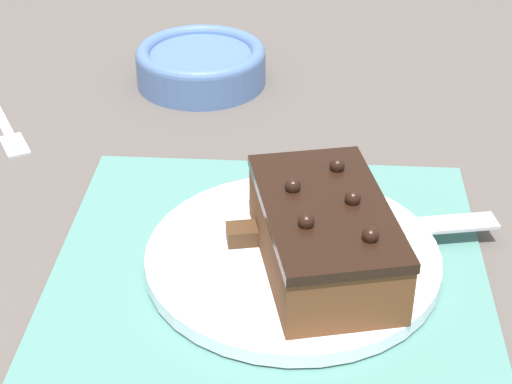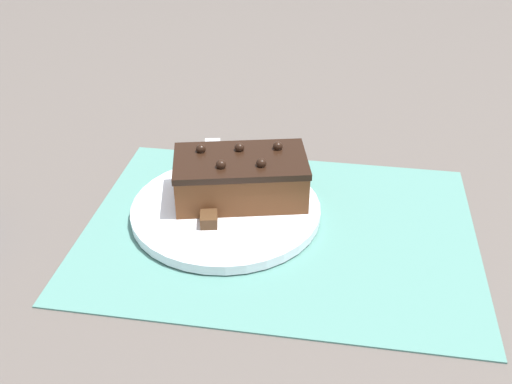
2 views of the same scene
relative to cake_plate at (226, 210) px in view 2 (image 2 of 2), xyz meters
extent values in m
plane|color=#544C47|center=(0.07, -0.02, -0.01)|extent=(3.00, 3.00, 0.00)
cube|color=slate|center=(0.07, -0.02, -0.01)|extent=(0.46, 0.34, 0.00)
cylinder|color=white|center=(0.00, 0.00, 0.00)|extent=(0.23, 0.23, 0.01)
cube|color=brown|center=(0.01, 0.02, 0.03)|extent=(0.17, 0.12, 0.05)
cube|color=black|center=(0.01, 0.02, 0.06)|extent=(0.18, 0.12, 0.01)
sphere|color=black|center=(-0.04, 0.03, 0.06)|extent=(0.01, 0.01, 0.01)
sphere|color=black|center=(0.00, 0.00, 0.06)|extent=(0.01, 0.01, 0.01)
sphere|color=black|center=(0.01, 0.04, 0.06)|extent=(0.01, 0.01, 0.01)
sphere|color=black|center=(0.04, 0.01, 0.06)|extent=(0.01, 0.01, 0.01)
sphere|color=black|center=(0.06, 0.05, 0.06)|extent=(0.01, 0.01, 0.01)
cube|color=#472D19|center=(-0.02, -0.02, 0.01)|extent=(0.03, 0.07, 0.01)
cube|color=#B7BABF|center=(-0.04, 0.09, 0.01)|extent=(0.05, 0.15, 0.00)
camera|label=1|loc=(0.54, 0.01, 0.40)|focal=60.00mm
camera|label=2|loc=(0.13, -0.59, 0.42)|focal=42.00mm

